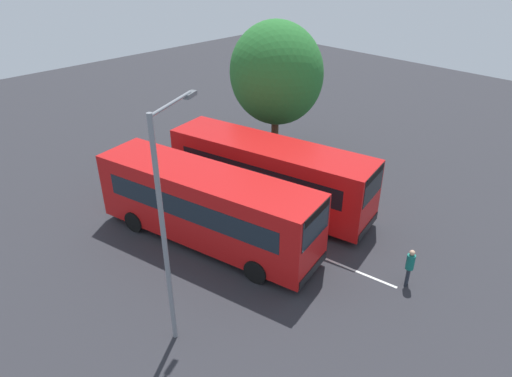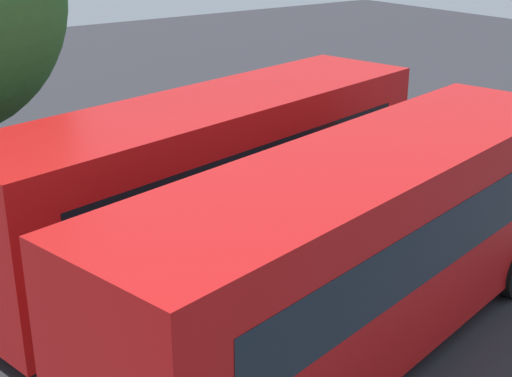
% 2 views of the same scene
% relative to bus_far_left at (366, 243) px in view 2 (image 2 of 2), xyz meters
% --- Properties ---
extents(ground_plane, '(70.00, 70.00, 0.00)m').
position_rel_bus_far_left_xyz_m(ground_plane, '(0.57, 2.01, -1.87)').
color(ground_plane, '#2B2B30').
extents(bus_far_left, '(10.73, 4.74, 3.40)m').
position_rel_bus_far_left_xyz_m(bus_far_left, '(0.00, 0.00, 0.00)').
color(bus_far_left, red).
rests_on(bus_far_left, ground).
extents(bus_center_left, '(10.72, 4.68, 3.40)m').
position_rel_bus_far_left_xyz_m(bus_center_left, '(-0.17, 4.17, 0.00)').
color(bus_center_left, red).
rests_on(bus_center_left, ground).
extents(pedestrian, '(0.39, 0.39, 1.66)m').
position_rel_bus_far_left_xyz_m(pedestrian, '(7.81, 3.60, -0.89)').
color(pedestrian, '#232833').
rests_on(pedestrian, ground).
extents(lane_stripe_outer_left, '(14.20, 2.46, 0.01)m').
position_rel_bus_far_left_xyz_m(lane_stripe_outer_left, '(0.57, 2.01, -1.86)').
color(lane_stripe_outer_left, silver).
rests_on(lane_stripe_outer_left, ground).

